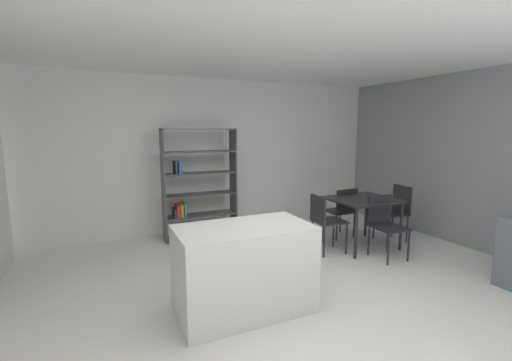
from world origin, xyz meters
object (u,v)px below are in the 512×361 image
at_px(kitchen_island, 244,269).
at_px(dining_chair_window_side, 396,208).
at_px(dining_table, 362,204).
at_px(dining_chair_near, 384,221).
at_px(dining_chair_island_side, 324,218).
at_px(open_bookshelf, 197,185).
at_px(dining_chair_far, 343,208).

distance_m(kitchen_island, dining_chair_window_side, 3.27).
distance_m(dining_table, dining_chair_near, 0.49).
bearing_deg(dining_chair_island_side, dining_chair_window_side, -85.72).
bearing_deg(dining_chair_window_side, open_bookshelf, -110.22).
distance_m(kitchen_island, dining_chair_far, 2.82).
distance_m(kitchen_island, dining_table, 2.62).
distance_m(dining_chair_window_side, dining_chair_island_side, 1.41).
bearing_deg(dining_chair_far, open_bookshelf, -27.92).
relative_size(kitchen_island, dining_chair_far, 1.56).
height_order(dining_table, dining_chair_island_side, dining_chair_island_side).
distance_m(dining_chair_far, dining_chair_near, 0.92).
bearing_deg(dining_chair_near, kitchen_island, -164.23).
height_order(dining_chair_far, dining_chair_near, dining_chair_near).
distance_m(open_bookshelf, dining_chair_island_side, 2.17).
xyz_separation_m(open_bookshelf, dining_chair_window_side, (2.92, -1.55, -0.35)).
distance_m(kitchen_island, dining_chair_near, 2.48).
bearing_deg(kitchen_island, open_bookshelf, 85.50).
height_order(kitchen_island, dining_table, kitchen_island).
bearing_deg(kitchen_island, dining_chair_far, 31.33).
xyz_separation_m(dining_chair_far, dining_chair_island_side, (-0.71, -0.46, 0.02)).
distance_m(dining_table, dining_chair_island_side, 0.72).
bearing_deg(dining_chair_window_side, kitchen_island, -64.69).
relative_size(kitchen_island, open_bookshelf, 0.72).
xyz_separation_m(dining_table, dining_chair_near, (0.01, -0.46, -0.16)).
relative_size(kitchen_island, dining_chair_island_side, 1.53).
xyz_separation_m(kitchen_island, dining_chair_near, (2.41, 0.54, 0.08)).
bearing_deg(dining_chair_window_side, dining_chair_far, -116.42).
height_order(dining_table, dining_chair_far, dining_chair_far).
distance_m(dining_chair_window_side, dining_chair_near, 0.83).
xyz_separation_m(dining_table, dining_chair_window_side, (0.71, -0.01, -0.14)).
xyz_separation_m(open_bookshelf, dining_table, (2.21, -1.53, -0.21)).
bearing_deg(dining_table, open_bookshelf, 145.21).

